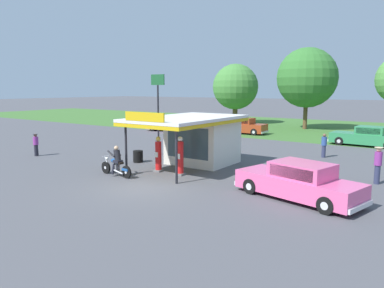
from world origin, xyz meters
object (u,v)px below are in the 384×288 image
bystander_strolling_foreground (200,132)px  spare_tire_stack (138,156)px  parked_car_back_row_centre (169,125)px  parked_car_second_row_spare (367,137)px  gas_pump_nearside (158,156)px  featured_classic_sedan (298,182)px  gas_pump_offside (180,157)px  parked_car_back_row_centre_right (243,127)px  bystander_leaning_by_kiosk (324,145)px  motorcycle_with_rider (116,163)px  roadside_pole_sign (158,101)px  bystander_admiring_sedan (378,164)px  bystander_standing_back_lot (36,144)px

bystander_strolling_foreground → spare_tire_stack: 8.85m
parked_car_back_row_centre → parked_car_second_row_spare: size_ratio=0.96×
parked_car_back_row_centre → bystander_strolling_foreground: size_ratio=3.05×
gas_pump_nearside → featured_classic_sedan: bearing=-5.0°
gas_pump_nearside → gas_pump_offside: bearing=0.0°
featured_classic_sedan → parked_car_second_row_spare: bearing=91.0°
parked_car_back_row_centre_right → bystander_strolling_foreground: size_ratio=2.83×
parked_car_back_row_centre_right → bystander_leaning_by_kiosk: 13.50m
spare_tire_stack → parked_car_second_row_spare: bearing=55.5°
motorcycle_with_rider → featured_classic_sedan: size_ratio=0.42×
parked_car_second_row_spare → bystander_leaning_by_kiosk: size_ratio=3.51×
parked_car_back_row_centre_right → spare_tire_stack: (1.41, -16.82, -0.35)m
parked_car_back_row_centre_right → bystander_leaning_by_kiosk: size_ratio=3.14×
parked_car_back_row_centre → parked_car_back_row_centre_right: 7.85m
bystander_leaning_by_kiosk → parked_car_back_row_centre: bearing=160.6°
roadside_pole_sign → spare_tire_stack: (0.71, -2.82, -3.28)m
motorcycle_with_rider → bystander_admiring_sedan: (11.32, 5.88, 0.31)m
bystander_strolling_foreground → bystander_leaning_by_kiosk: bearing=-3.6°
parked_car_second_row_spare → parked_car_back_row_centre_right: (-11.74, 1.77, 0.01)m
gas_pump_offside → bystander_standing_back_lot: (-11.23, -1.06, -0.14)m
spare_tire_stack → bystander_strolling_foreground: bearing=97.9°
gas_pump_offside → motorcycle_with_rider: size_ratio=0.88×
gas_pump_nearside → featured_classic_sedan: 7.99m
featured_classic_sedan → bystander_strolling_foreground: bystander_strolling_foreground is taller
parked_car_back_row_centre_right → featured_classic_sedan: bearing=-57.3°
parked_car_back_row_centre → bystander_admiring_sedan: bystander_admiring_sedan is taller
parked_car_second_row_spare → parked_car_back_row_centre_right: 11.87m
featured_classic_sedan → bystander_strolling_foreground: (-11.83, 10.68, 0.22)m
bystander_admiring_sedan → parked_car_back_row_centre_right: bearing=135.1°
bystander_admiring_sedan → spare_tire_stack: size_ratio=2.48×
parked_car_second_row_spare → motorcycle_with_rider: bearing=-115.6°
spare_tire_stack → featured_classic_sedan: bearing=-10.3°
parked_car_second_row_spare → bystander_admiring_sedan: 12.72m
bystander_strolling_foreground → bystander_admiring_sedan: size_ratio=0.98×
bystander_standing_back_lot → spare_tire_stack: (7.09, 2.30, -0.43)m
gas_pump_offside → bystander_leaning_by_kiosk: bearing=63.0°
parked_car_back_row_centre_right → roadside_pole_sign: bearing=-87.2°
bystander_strolling_foreground → gas_pump_offside: bearing=-61.8°
motorcycle_with_rider → gas_pump_nearside: bearing=61.7°
gas_pump_offside → parked_car_back_row_centre: gas_pump_offside is taller
featured_classic_sedan → spare_tire_stack: 10.80m
parked_car_back_row_centre → parked_car_second_row_spare: (19.19, 0.66, 0.04)m
parked_car_back_row_centre_right → bystander_admiring_sedan: 20.16m
parked_car_back_row_centre → parked_car_second_row_spare: 19.21m
bystander_strolling_foreground → bystander_standing_back_lot: bearing=-118.0°
featured_classic_sedan → bystander_standing_back_lot: featured_classic_sedan is taller
parked_car_back_row_centre → bystander_standing_back_lot: 16.78m
parked_car_back_row_centre → roadside_pole_sign: size_ratio=0.98×
motorcycle_with_rider → bystander_leaning_by_kiosk: (7.35, 11.41, 0.17)m
gas_pump_offside → parked_car_second_row_spare: (6.19, 16.29, -0.23)m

